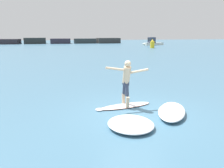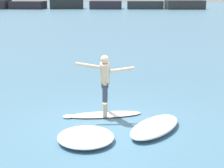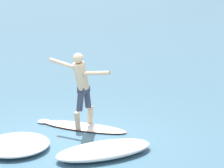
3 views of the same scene
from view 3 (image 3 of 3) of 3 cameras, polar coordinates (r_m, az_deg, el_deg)
ground_plane at (r=12.24m, az=-4.42°, el=-5.78°), size 200.00×200.00×0.00m
surfboard at (r=12.86m, az=-3.18°, el=-4.59°), size 2.41×0.99×0.21m
surfer at (r=12.47m, az=-3.31°, el=0.11°), size 1.70×0.73×1.81m
wave_foam_at_tail at (r=11.14m, az=-0.86°, el=-7.13°), size 1.89×2.31×0.24m
wave_foam_at_nose at (r=11.65m, az=-10.29°, el=-6.44°), size 1.68×1.77×0.22m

